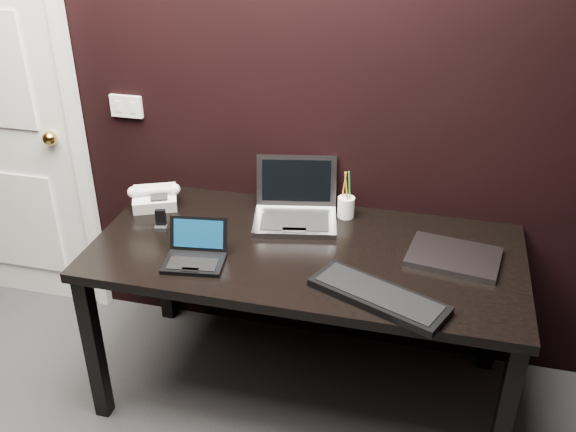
% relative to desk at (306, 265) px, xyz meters
% --- Properties ---
extents(wall_back, '(4.00, 0.00, 4.00)m').
position_rel_desk_xyz_m(wall_back, '(-0.30, 0.40, 0.64)').
color(wall_back, black).
rests_on(wall_back, ground).
extents(wall_switch, '(0.15, 0.02, 0.10)m').
position_rel_desk_xyz_m(wall_switch, '(-0.92, 0.39, 0.46)').
color(wall_switch, silver).
rests_on(wall_switch, wall_back).
extents(desk, '(1.70, 0.80, 0.74)m').
position_rel_desk_xyz_m(desk, '(0.00, 0.00, 0.00)').
color(desk, black).
rests_on(desk, ground).
extents(netbook, '(0.25, 0.23, 0.15)m').
position_rel_desk_xyz_m(netbook, '(-0.39, -0.19, 0.11)').
color(netbook, black).
rests_on(netbook, desk).
extents(silver_laptop, '(0.40, 0.37, 0.24)m').
position_rel_desk_xyz_m(silver_laptop, '(-0.09, 0.22, 0.12)').
color(silver_laptop, gray).
rests_on(silver_laptop, desk).
extents(ext_keyboard, '(0.52, 0.35, 0.03)m').
position_rel_desk_xyz_m(ext_keyboard, '(0.32, -0.27, 0.09)').
color(ext_keyboard, black).
rests_on(ext_keyboard, desk).
extents(closed_laptop, '(0.37, 0.29, 0.02)m').
position_rel_desk_xyz_m(closed_laptop, '(0.57, 0.06, 0.09)').
color(closed_laptop, '#98999E').
rests_on(closed_laptop, desk).
extents(desk_phone, '(0.24, 0.23, 0.11)m').
position_rel_desk_xyz_m(desk_phone, '(-0.73, 0.19, 0.12)').
color(desk_phone, silver).
rests_on(desk_phone, desk).
extents(mobile_phone, '(0.06, 0.05, 0.09)m').
position_rel_desk_xyz_m(mobile_phone, '(-0.62, 0.00, 0.11)').
color(mobile_phone, black).
rests_on(mobile_phone, desk).
extents(pen_cup, '(0.10, 0.10, 0.21)m').
position_rel_desk_xyz_m(pen_cup, '(0.11, 0.30, 0.13)').
color(pen_cup, white).
rests_on(pen_cup, desk).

